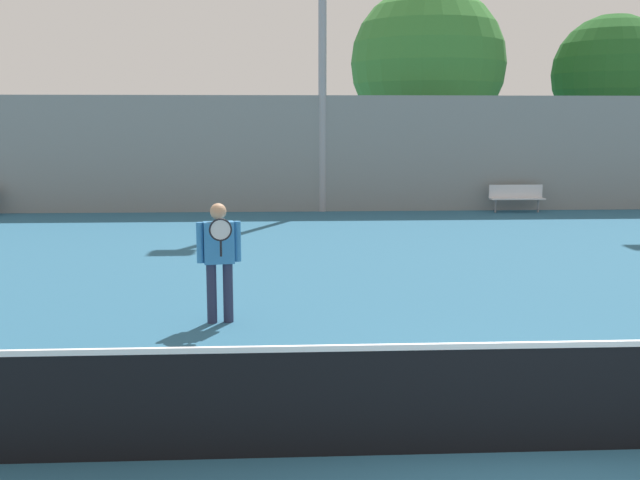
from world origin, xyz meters
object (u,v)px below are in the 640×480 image
object	(u,v)px
tennis_player	(219,254)
tree_dark_dense	(612,75)
bench_courtside_far	(516,195)
tree_green_broad	(428,64)
tennis_net	(527,396)

from	to	relation	value
tennis_player	tree_dark_dense	bearing A→B (deg)	42.68
bench_courtside_far	tree_green_broad	xyz separation A→B (m)	(-1.93, 4.79, 4.32)
tennis_player	bench_courtside_far	world-z (taller)	tennis_player
bench_courtside_far	tree_dark_dense	world-z (taller)	tree_dark_dense
bench_courtside_far	tree_green_broad	world-z (taller)	tree_green_broad
tree_green_broad	tree_dark_dense	world-z (taller)	tree_green_broad
tree_green_broad	tree_dark_dense	size ratio (longest dim) A/B	1.15
tennis_net	bench_courtside_far	bearing A→B (deg)	72.69
tennis_net	tree_green_broad	xyz separation A→B (m)	(3.29, 21.56, 4.34)
tennis_net	tennis_player	xyz separation A→B (m)	(-2.94, 4.32, 0.48)
tree_green_broad	tree_dark_dense	xyz separation A→B (m)	(6.80, -0.14, -0.37)
tree_dark_dense	tree_green_broad	bearing A→B (deg)	178.85
tennis_net	tree_dark_dense	xyz separation A→B (m)	(10.09, 21.42, 3.97)
tree_green_broad	tree_dark_dense	bearing A→B (deg)	-1.15
tennis_net	bench_courtside_far	world-z (taller)	tennis_net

